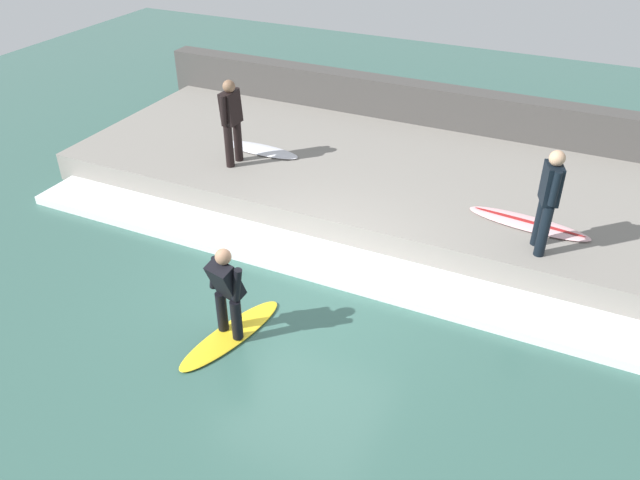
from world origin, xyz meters
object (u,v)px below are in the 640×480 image
surfboard_riding (231,334)px  surfboard_waiting_near (261,150)px  surfer_riding (226,288)px  surfer_waiting_far (549,196)px  surfer_waiting_near (231,118)px  surfboard_waiting_far (528,223)px

surfboard_riding → surfboard_waiting_near: surfboard_waiting_near is taller
surfboard_riding → surfer_riding: 0.79m
surfboard_waiting_near → surfer_waiting_far: 5.68m
surfboard_riding → surfer_waiting_near: 4.51m
surfer_waiting_near → surfer_riding: bearing=-149.6°
surfer_waiting_near → surfboard_waiting_far: surfer_waiting_near is taller
surfer_riding → surfer_waiting_far: size_ratio=0.85×
surfboard_waiting_near → surfboard_waiting_far: (-0.61, -5.23, 0.00)m
surfer_waiting_near → surfer_waiting_far: surfer_waiting_far is taller
surfer_riding → surfer_waiting_near: bearing=30.4°
surfboard_riding → surfer_riding: bearing=0.0°
surfboard_riding → surfboard_waiting_far: bearing=-40.8°
surfboard_riding → surfer_waiting_far: size_ratio=1.16×
surfer_waiting_near → surfer_waiting_far: bearing=-96.0°
surfer_waiting_near → surfboard_waiting_near: surfer_waiting_near is taller
surfer_riding → surfboard_waiting_near: (4.36, 1.99, -0.24)m
surfer_waiting_far → surfboard_waiting_far: surfer_waiting_far is taller
surfboard_waiting_far → surfboard_riding: bearing=139.2°
surfer_waiting_near → surfboard_waiting_near: (0.68, -0.18, -0.87)m
surfer_riding → surfer_waiting_near: (3.69, 2.17, 0.63)m
surfer_riding → surfer_waiting_far: bearing=-48.3°
surfboard_riding → surfer_waiting_near: bearing=30.4°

